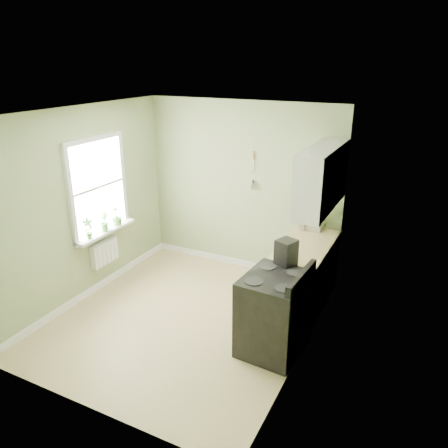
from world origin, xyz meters
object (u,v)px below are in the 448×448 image
at_px(stove, 274,313).
at_px(coffee_maker, 286,255).
at_px(kettle, 302,224).
at_px(stand_mixer, 318,216).

relative_size(stove, coffee_maker, 3.07).
bearing_deg(kettle, stand_mixer, 44.88).
xyz_separation_m(kettle, coffee_maker, (0.18, -1.26, 0.07)).
height_order(kettle, coffee_maker, coffee_maker).
relative_size(kettle, coffee_maker, 0.53).
xyz_separation_m(stove, coffee_maker, (-0.02, 0.39, 0.59)).
bearing_deg(stove, stand_mixer, 90.72).
height_order(stove, kettle, kettle).
xyz_separation_m(stand_mixer, kettle, (-0.18, -0.18, -0.09)).
distance_m(stand_mixer, kettle, 0.27).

